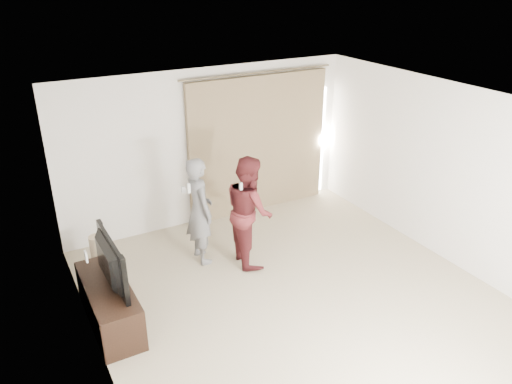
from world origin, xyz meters
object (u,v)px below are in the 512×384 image
tv_console (109,304)px  tv (103,263)px  person_woman (249,210)px  person_man (199,211)px

tv_console → tv: bearing=0.0°
tv → person_woman: bearing=-79.3°
person_man → person_woman: (0.62, -0.37, 0.01)m
tv → person_woman: (2.18, 0.45, -0.03)m
tv_console → person_man: size_ratio=0.88×
tv → person_man: person_man is taller
tv → person_man: size_ratio=0.66×
tv → person_woman: 2.22m
tv_console → tv: size_ratio=1.33×
tv → person_woman: person_woman is taller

